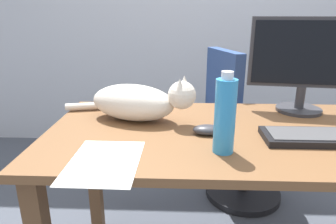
% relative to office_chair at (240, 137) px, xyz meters
% --- Properties ---
extents(desk, '(1.56, 0.73, 0.73)m').
position_rel_office_chair_xyz_m(desk, '(-0.11, -0.65, 0.21)').
color(desk, brown).
rests_on(desk, ground_plane).
extents(office_chair, '(0.50, 0.48, 0.96)m').
position_rel_office_chair_xyz_m(office_chair, '(0.00, 0.00, 0.00)').
color(office_chair, black).
rests_on(office_chair, ground_plane).
extents(monitor, '(0.48, 0.20, 0.41)m').
position_rel_office_chair_xyz_m(monitor, '(0.17, -0.40, 0.53)').
color(monitor, '#333338').
rests_on(monitor, desk).
extents(keyboard, '(0.44, 0.15, 0.03)m').
position_rel_office_chair_xyz_m(keyboard, '(0.14, -0.73, 0.32)').
color(keyboard, black).
rests_on(keyboard, desk).
extents(cat, '(0.59, 0.29, 0.20)m').
position_rel_office_chair_xyz_m(cat, '(-0.55, -0.55, 0.38)').
color(cat, silver).
rests_on(cat, desk).
extents(computer_mouse, '(0.11, 0.06, 0.04)m').
position_rel_office_chair_xyz_m(computer_mouse, '(-0.27, -0.69, 0.32)').
color(computer_mouse, '#333338').
rests_on(computer_mouse, desk).
extents(paper_sheet, '(0.21, 0.30, 0.00)m').
position_rel_office_chair_xyz_m(paper_sheet, '(-0.60, -0.92, 0.30)').
color(paper_sheet, white).
rests_on(paper_sheet, desk).
extents(water_bottle, '(0.07, 0.07, 0.26)m').
position_rel_office_chair_xyz_m(water_bottle, '(-0.24, -0.84, 0.43)').
color(water_bottle, '#2D8CD1').
rests_on(water_bottle, desk).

